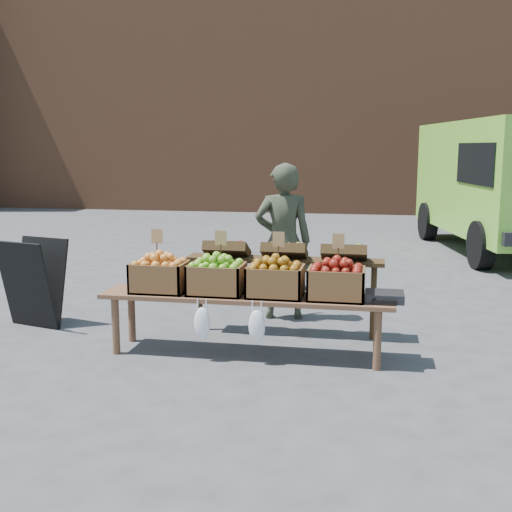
% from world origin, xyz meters
% --- Properties ---
extents(ground, '(80.00, 80.00, 0.00)m').
position_xyz_m(ground, '(0.00, 0.00, 0.00)').
color(ground, '#424245').
extents(brick_building, '(24.00, 4.00, 10.00)m').
position_xyz_m(brick_building, '(0.00, 15.00, 5.00)').
color(brick_building, brown).
rests_on(brick_building, ground).
extents(delivery_van, '(3.31, 5.62, 2.36)m').
position_xyz_m(delivery_van, '(4.41, 6.73, 1.18)').
color(delivery_van, '#76C937').
rests_on(delivery_van, ground).
extents(vendor, '(0.71, 0.54, 1.74)m').
position_xyz_m(vendor, '(1.02, 1.45, 0.87)').
color(vendor, '#323828').
rests_on(vendor, ground).
extents(chalkboard_sign, '(0.70, 0.50, 0.96)m').
position_xyz_m(chalkboard_sign, '(-1.55, 0.60, 0.48)').
color(chalkboard_sign, black).
rests_on(chalkboard_sign, ground).
extents(back_table, '(2.10, 0.44, 1.04)m').
position_xyz_m(back_table, '(1.13, 0.80, 0.52)').
color(back_table, '#342411').
rests_on(back_table, ground).
extents(display_bench, '(2.70, 0.56, 0.57)m').
position_xyz_m(display_bench, '(0.88, 0.08, 0.28)').
color(display_bench, brown).
rests_on(display_bench, ground).
extents(crate_golden_apples, '(0.50, 0.40, 0.28)m').
position_xyz_m(crate_golden_apples, '(0.05, 0.08, 0.71)').
color(crate_golden_apples, '#BD8C21').
rests_on(crate_golden_apples, display_bench).
extents(crate_russet_pears, '(0.50, 0.40, 0.28)m').
position_xyz_m(crate_russet_pears, '(0.60, 0.08, 0.71)').
color(crate_russet_pears, '#46851F').
rests_on(crate_russet_pears, display_bench).
extents(crate_red_apples, '(0.50, 0.40, 0.28)m').
position_xyz_m(crate_red_apples, '(1.15, 0.08, 0.71)').
color(crate_red_apples, '#9A6511').
rests_on(crate_red_apples, display_bench).
extents(crate_green_apples, '(0.50, 0.40, 0.28)m').
position_xyz_m(crate_green_apples, '(1.70, 0.08, 0.71)').
color(crate_green_apples, '#6D0100').
rests_on(crate_green_apples, display_bench).
extents(weighing_scale, '(0.34, 0.30, 0.08)m').
position_xyz_m(weighing_scale, '(2.13, 0.08, 0.61)').
color(weighing_scale, black).
rests_on(weighing_scale, display_bench).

